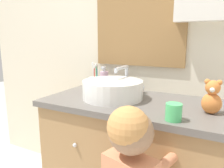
% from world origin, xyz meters
% --- Properties ---
extents(wall_back, '(3.20, 0.18, 2.50)m').
position_xyz_m(wall_back, '(0.02, 0.62, 1.28)').
color(wall_back, beige).
rests_on(wall_back, ground_plane).
extents(vanity_counter, '(1.09, 0.58, 0.79)m').
position_xyz_m(vanity_counter, '(0.00, 0.31, 0.40)').
color(vanity_counter, '#A37A4C').
rests_on(vanity_counter, ground_plane).
extents(sink_basin, '(0.38, 0.43, 0.19)m').
position_xyz_m(sink_basin, '(-0.14, 0.30, 0.85)').
color(sink_basin, white).
rests_on(sink_basin, vanity_counter).
extents(toothbrush_holder, '(0.09, 0.09, 0.20)m').
position_xyz_m(toothbrush_holder, '(-0.41, 0.52, 0.84)').
color(toothbrush_holder, beige).
rests_on(toothbrush_holder, vanity_counter).
extents(soap_dispenser, '(0.06, 0.06, 0.17)m').
position_xyz_m(soap_dispenser, '(-0.31, 0.49, 0.86)').
color(soap_dispenser, '#CCA3BC').
rests_on(soap_dispenser, vanity_counter).
extents(teddy_bear, '(0.10, 0.08, 0.17)m').
position_xyz_m(teddy_bear, '(0.43, 0.27, 0.87)').
color(teddy_bear, orange).
rests_on(teddy_bear, vanity_counter).
extents(drinking_cup, '(0.07, 0.07, 0.08)m').
position_xyz_m(drinking_cup, '(0.28, 0.09, 0.83)').
color(drinking_cup, '#4CC670').
rests_on(drinking_cup, vanity_counter).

